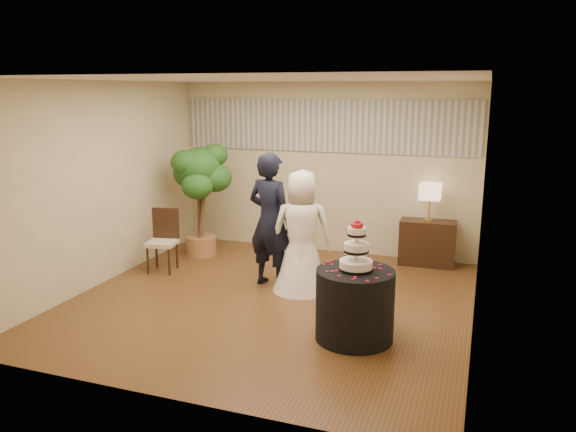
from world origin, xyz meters
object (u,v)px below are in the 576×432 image
at_px(ficus_tree, 200,200).
at_px(side_chair, 162,241).
at_px(bride, 302,231).
at_px(groom, 270,220).
at_px(table_lamp, 430,202).
at_px(cake_table, 355,305).
at_px(wedding_cake, 356,245).
at_px(console, 427,243).

bearing_deg(ficus_tree, side_chair, -98.38).
xyz_separation_m(bride, side_chair, (-2.22, 0.06, -0.36)).
height_order(groom, table_lamp, groom).
distance_m(cake_table, wedding_cake, 0.67).
height_order(groom, cake_table, groom).
xyz_separation_m(table_lamp, ficus_tree, (-3.57, -0.70, -0.06)).
bearing_deg(console, side_chair, -157.63).
xyz_separation_m(wedding_cake, console, (0.46, 2.98, -0.71)).
bearing_deg(groom, cake_table, 153.03).
relative_size(wedding_cake, table_lamp, 0.96).
relative_size(groom, table_lamp, 3.22).
bearing_deg(ficus_tree, bride, -26.04).
height_order(table_lamp, ficus_tree, ficus_tree).
height_order(table_lamp, side_chair, table_lamp).
distance_m(console, ficus_tree, 3.68).
height_order(console, table_lamp, table_lamp).
bearing_deg(table_lamp, side_chair, -155.96).
xyz_separation_m(groom, cake_table, (1.49, -1.30, -0.54)).
distance_m(bride, table_lamp, 2.28).
bearing_deg(ficus_tree, cake_table, -36.30).
bearing_deg(cake_table, ficus_tree, 143.70).
distance_m(cake_table, side_chair, 3.50).
distance_m(groom, wedding_cake, 1.98).
bearing_deg(ficus_tree, groom, -31.22).
bearing_deg(table_lamp, wedding_cake, -98.86).
xyz_separation_m(groom, console, (1.96, 1.68, -0.58)).
height_order(console, ficus_tree, ficus_tree).
height_order(cake_table, table_lamp, table_lamp).
bearing_deg(bride, console, -146.25).
distance_m(cake_table, ficus_tree, 3.88).
xyz_separation_m(console, table_lamp, (0.00, 0.00, 0.64)).
relative_size(bride, side_chair, 1.77).
xyz_separation_m(cake_table, ficus_tree, (-3.10, 2.28, 0.54)).
bearing_deg(cake_table, wedding_cake, 90.00).
xyz_separation_m(bride, ficus_tree, (-2.08, 1.01, 0.10)).
relative_size(groom, side_chair, 1.99).
distance_m(wedding_cake, table_lamp, 3.02).
relative_size(table_lamp, side_chair, 0.62).
bearing_deg(groom, ficus_tree, -17.06).
height_order(groom, ficus_tree, same).
height_order(groom, wedding_cake, groom).
distance_m(wedding_cake, console, 3.10).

